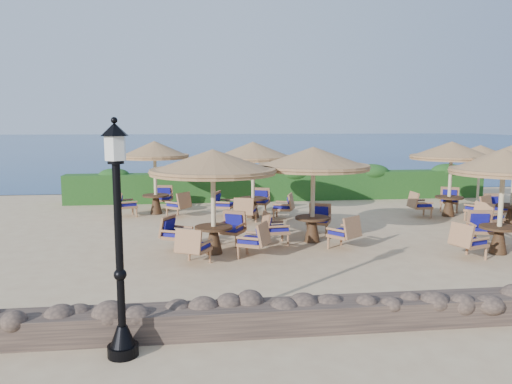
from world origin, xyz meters
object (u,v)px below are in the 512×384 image
object	(u,v)px
cafe_set_3	(155,164)
cafe_set_5	(451,162)
cafe_set_4	(253,166)
extra_parasol	(480,151)
cafe_set_2	(503,181)
cafe_set_0	(213,179)
cafe_set_1	(313,172)
lamp_post	(119,250)

from	to	relation	value
cafe_set_3	cafe_set_5	distance (m)	10.50
cafe_set_3	cafe_set_4	distance (m)	3.61
cafe_set_5	extra_parasol	bearing A→B (deg)	43.75
cafe_set_2	cafe_set_4	size ratio (longest dim) A/B	0.96
cafe_set_0	cafe_set_3	size ratio (longest dim) A/B	1.17
extra_parasol	cafe_set_4	distance (m)	9.70
extra_parasol	cafe_set_3	bearing A→B (deg)	-176.87
extra_parasol	cafe_set_2	bearing A→B (deg)	-117.66
extra_parasol	cafe_set_1	bearing A→B (deg)	-145.89
cafe_set_0	cafe_set_3	xyz separation A→B (m)	(-1.86, 5.83, -0.08)
cafe_set_2	cafe_set_4	distance (m)	7.91
extra_parasol	cafe_set_3	distance (m)	12.96
cafe_set_2	cafe_set_3	bearing A→B (deg)	143.28
cafe_set_1	cafe_set_2	world-z (taller)	same
cafe_set_2	cafe_set_5	world-z (taller)	same
lamp_post	cafe_set_5	bearing A→B (deg)	43.56
cafe_set_4	extra_parasol	bearing A→B (deg)	11.13
cafe_set_1	cafe_set_2	distance (m)	4.76
cafe_set_3	cafe_set_2	bearing A→B (deg)	-36.72
cafe_set_5	cafe_set_4	bearing A→B (deg)	175.04
cafe_set_3	cafe_set_5	xyz separation A→B (m)	(10.35, -1.77, 0.10)
extra_parasol	cafe_set_4	world-z (taller)	cafe_set_4
cafe_set_0	cafe_set_2	xyz separation A→B (m)	(7.17, -0.90, -0.05)
cafe_set_1	lamp_post	bearing A→B (deg)	-124.00
cafe_set_5	cafe_set_3	bearing A→B (deg)	170.32
cafe_set_0	cafe_set_3	world-z (taller)	same
lamp_post	cafe_set_1	world-z (taller)	lamp_post
cafe_set_0	cafe_set_4	bearing A→B (deg)	71.48
cafe_set_0	cafe_set_2	size ratio (longest dim) A/B	1.16
cafe_set_2	cafe_set_3	xyz separation A→B (m)	(-9.03, 6.74, -0.04)
lamp_post	cafe_set_0	size ratio (longest dim) A/B	1.04
cafe_set_2	cafe_set_4	bearing A→B (deg)	135.20
cafe_set_2	cafe_set_5	bearing A→B (deg)	75.14
cafe_set_4	cafe_set_3	bearing A→B (deg)	161.20
extra_parasol	cafe_set_1	xyz separation A→B (m)	(-8.30, -5.62, -0.19)
lamp_post	cafe_set_5	size ratio (longest dim) A/B	1.15
extra_parasol	cafe_set_1	world-z (taller)	cafe_set_1
cafe_set_0	cafe_set_3	bearing A→B (deg)	107.66
lamp_post	cafe_set_3	size ratio (longest dim) A/B	1.21
extra_parasol	cafe_set_0	xyz separation A→B (m)	(-11.08, -6.54, -0.26)
lamp_post	cafe_set_5	world-z (taller)	lamp_post
extra_parasol	cafe_set_1	distance (m)	10.02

